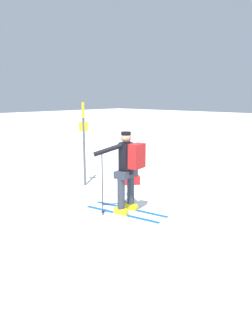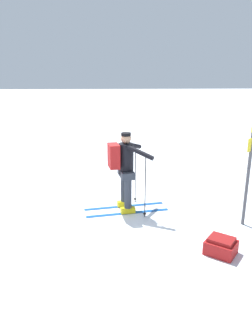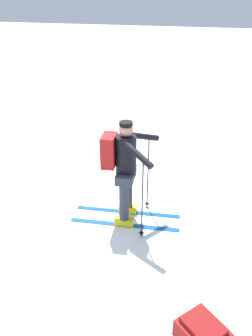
% 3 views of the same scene
% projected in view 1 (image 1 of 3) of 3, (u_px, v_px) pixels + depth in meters
% --- Properties ---
extents(ground_plane, '(80.00, 80.00, 0.00)m').
position_uv_depth(ground_plane, '(147.00, 221.00, 6.31)').
color(ground_plane, white).
extents(skier, '(1.07, 1.79, 1.66)m').
position_uv_depth(skier, '(127.00, 167.00, 6.56)').
color(skier, '#144C9E').
rests_on(skier, ground_plane).
extents(dropped_backpack, '(0.60, 0.61, 0.28)m').
position_uv_depth(dropped_backpack, '(131.00, 178.00, 9.00)').
color(dropped_backpack, maroon).
rests_on(dropped_backpack, ground_plane).
extents(trail_marker, '(0.17, 0.20, 2.19)m').
position_uv_depth(trail_marker, '(84.00, 137.00, 8.53)').
color(trail_marker, '#4C4C51').
rests_on(trail_marker, ground_plane).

